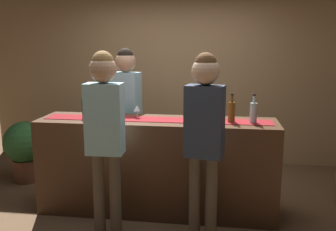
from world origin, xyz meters
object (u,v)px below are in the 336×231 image
(customer_sipping, at_px, (204,127))
(customer_browsing, at_px, (105,124))
(wine_bottle_clear, at_px, (253,112))
(wine_glass_near_customer, at_px, (118,108))
(potted_plant_tall, at_px, (25,147))
(wine_glass_far_end, at_px, (137,109))
(wine_bottle_green, at_px, (85,108))
(wine_glass_mid_counter, at_px, (214,113))
(wine_bottle_amber, at_px, (232,112))
(bartender, at_px, (126,103))

(customer_sipping, relative_size, customer_browsing, 0.99)
(wine_bottle_clear, height_order, wine_glass_near_customer, wine_bottle_clear)
(potted_plant_tall, bearing_deg, customer_sipping, -26.49)
(customer_sipping, xyz_separation_m, customer_browsing, (-0.92, -0.05, 0.01))
(customer_browsing, bearing_deg, wine_glass_far_end, 75.21)
(wine_bottle_green, height_order, customer_sipping, customer_sipping)
(customer_browsing, bearing_deg, wine_bottle_green, 122.60)
(wine_glass_mid_counter, relative_size, customer_sipping, 0.08)
(wine_bottle_amber, bearing_deg, wine_bottle_clear, -2.45)
(wine_glass_far_end, height_order, customer_browsing, customer_browsing)
(wine_glass_mid_counter, distance_m, wine_glass_far_end, 0.85)
(wine_glass_near_customer, relative_size, potted_plant_tall, 0.18)
(wine_bottle_green, distance_m, bartender, 0.68)
(bartender, bearing_deg, wine_glass_far_end, 129.61)
(wine_bottle_green, height_order, potted_plant_tall, wine_bottle_green)
(customer_sipping, height_order, potted_plant_tall, customer_sipping)
(wine_bottle_clear, relative_size, wine_glass_far_end, 2.10)
(wine_bottle_green, xyz_separation_m, wine_glass_far_end, (0.56, 0.08, -0.01))
(wine_glass_near_customer, height_order, bartender, bartender)
(wine_glass_mid_counter, distance_m, potted_plant_tall, 2.71)
(bartender, relative_size, customer_browsing, 1.00)
(bartender, bearing_deg, wine_bottle_green, 77.00)
(wine_bottle_clear, distance_m, wine_glass_far_end, 1.24)
(wine_glass_mid_counter, height_order, customer_sipping, customer_sipping)
(wine_bottle_amber, height_order, bartender, bartender)
(customer_sipping, bearing_deg, customer_browsing, -165.97)
(wine_glass_near_customer, distance_m, customer_browsing, 0.66)
(customer_sipping, bearing_deg, wine_glass_near_customer, 158.77)
(bartender, distance_m, potted_plant_tall, 1.57)
(wine_bottle_amber, bearing_deg, wine_glass_mid_counter, -156.23)
(bartender, bearing_deg, wine_bottle_amber, 168.53)
(wine_glass_mid_counter, bearing_deg, wine_bottle_amber, 23.77)
(customer_browsing, bearing_deg, potted_plant_tall, 138.61)
(wine_bottle_amber, xyz_separation_m, customer_browsing, (-1.17, -0.59, -0.03))
(wine_bottle_green, distance_m, wine_glass_near_customer, 0.35)
(customer_sipping, bearing_deg, wine_glass_far_end, 151.82)
(wine_bottle_amber, distance_m, wine_glass_mid_counter, 0.19)
(bartender, bearing_deg, potted_plant_tall, 10.92)
(wine_bottle_amber, bearing_deg, potted_plant_tall, 165.98)
(wine_glass_far_end, relative_size, customer_browsing, 0.08)
(wine_glass_far_end, relative_size, potted_plant_tall, 0.18)
(wine_bottle_clear, height_order, customer_browsing, customer_browsing)
(wine_glass_far_end, distance_m, bartender, 0.58)
(wine_bottle_amber, relative_size, wine_glass_far_end, 2.10)
(wine_bottle_clear, height_order, potted_plant_tall, wine_bottle_clear)
(wine_glass_far_end, relative_size, bartender, 0.08)
(wine_bottle_clear, relative_size, customer_browsing, 0.17)
(customer_sipping, xyz_separation_m, potted_plant_tall, (-2.44, 1.22, -0.64))
(wine_glass_near_customer, height_order, customer_sipping, customer_sipping)
(wine_bottle_green, xyz_separation_m, wine_glass_mid_counter, (1.40, -0.08, -0.01))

